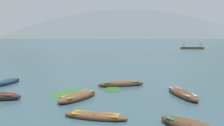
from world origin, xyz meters
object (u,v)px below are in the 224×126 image
Objects in this scene: ferry_0 at (192,48)px; rowboat_8 at (8,82)px; rowboat_4 at (121,84)px; rowboat_6 at (182,94)px; rowboat_5 at (78,96)px; rowboat_9 at (95,116)px.

rowboat_8 is at bearing -119.51° from ferry_0.
ferry_0 is (28.25, 69.62, 0.25)m from rowboat_4.
rowboat_6 is 1.23× the size of rowboat_8.
rowboat_4 reaches higher than rowboat_5.
rowboat_9 is 0.43× the size of ferry_0.
ferry_0 is (29.72, 78.14, 0.32)m from rowboat_9.
rowboat_5 is at bearing 113.23° from rowboat_9.
ferry_0 is at bearing 72.07° from rowboat_6.
rowboat_4 is 8.65m from rowboat_9.
rowboat_4 is at bearing -112.09° from ferry_0.
rowboat_8 is 0.95× the size of rowboat_9.
rowboat_6 reaches higher than rowboat_9.
rowboat_5 is 1.04× the size of rowboat_9.
rowboat_5 reaches higher than rowboat_9.
rowboat_5 is 0.89× the size of rowboat_6.
rowboat_4 is at bearing -3.09° from rowboat_8.
rowboat_4 is 10.83m from rowboat_8.
ferry_0 is (31.40, 74.23, 0.26)m from rowboat_5.
rowboat_4 is at bearing 55.68° from rowboat_5.
rowboat_4 is 1.15× the size of rowboat_5.
rowboat_5 is at bearing -124.32° from rowboat_4.
ferry_0 is at bearing 60.49° from rowboat_8.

